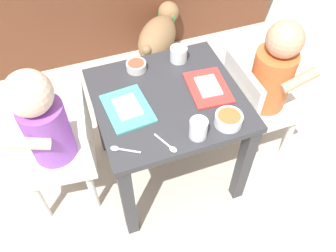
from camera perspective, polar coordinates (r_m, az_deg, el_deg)
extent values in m
plane|color=beige|center=(1.61, 0.00, -6.90)|extent=(7.00, 7.00, 0.00)
cube|color=#333338|center=(1.26, 0.00, 4.39)|extent=(0.52, 0.50, 0.03)
cube|color=#333338|center=(1.29, -6.52, -12.16)|extent=(0.04, 0.04, 0.44)
cube|color=#333338|center=(1.39, 12.20, -6.19)|extent=(0.04, 0.04, 0.44)
cube|color=#333338|center=(1.54, -10.92, 1.65)|extent=(0.04, 0.04, 0.44)
cube|color=#333338|center=(1.63, 5.06, 5.83)|extent=(0.04, 0.04, 0.44)
cube|color=white|center=(1.39, -17.61, -4.23)|extent=(0.31, 0.31, 0.02)
cube|color=white|center=(1.28, -13.27, -0.18)|extent=(0.06, 0.27, 0.22)
cylinder|color=purple|center=(1.29, -18.95, -0.85)|extent=(0.16, 0.16, 0.24)
sphere|color=beige|center=(1.16, -21.77, 4.97)|extent=(0.15, 0.15, 0.15)
cylinder|color=white|center=(1.58, -20.04, -4.93)|extent=(0.03, 0.03, 0.27)
cylinder|color=white|center=(1.47, -20.08, -11.21)|extent=(0.03, 0.03, 0.27)
cylinder|color=white|center=(1.55, -12.86, -3.76)|extent=(0.03, 0.03, 0.27)
cylinder|color=white|center=(1.43, -12.23, -10.08)|extent=(0.03, 0.03, 0.27)
cylinder|color=beige|center=(1.32, -21.70, 3.35)|extent=(0.15, 0.06, 0.09)
cylinder|color=beige|center=(1.20, -21.90, -2.61)|extent=(0.15, 0.06, 0.09)
cube|color=white|center=(1.54, 15.35, 3.43)|extent=(0.28, 0.28, 0.02)
cube|color=white|center=(1.40, 11.88, 5.53)|extent=(0.02, 0.27, 0.22)
cylinder|color=#D86633|center=(1.45, 16.46, 7.13)|extent=(0.16, 0.16, 0.26)
sphere|color=tan|center=(1.34, 18.64, 13.13)|extent=(0.14, 0.14, 0.14)
cylinder|color=white|center=(1.64, 19.02, -1.56)|extent=(0.03, 0.03, 0.27)
cylinder|color=white|center=(1.74, 15.58, 3.28)|extent=(0.03, 0.03, 0.27)
cylinder|color=white|center=(1.55, 12.96, -3.59)|extent=(0.03, 0.03, 0.27)
cylinder|color=white|center=(1.65, 9.71, 1.63)|extent=(0.03, 0.03, 0.27)
cylinder|color=tan|center=(1.38, 20.65, 6.98)|extent=(0.15, 0.04, 0.09)
cylinder|color=tan|center=(1.49, 16.84, 11.60)|extent=(0.15, 0.04, 0.09)
ellipsoid|color=olive|center=(1.96, -1.76, 14.09)|extent=(0.35, 0.37, 0.19)
sphere|color=olive|center=(2.08, 0.09, 18.07)|extent=(0.12, 0.12, 0.12)
sphere|color=black|center=(2.12, 0.48, 18.52)|extent=(0.05, 0.05, 0.05)
torus|color=green|center=(2.06, -0.23, 17.26)|extent=(0.10, 0.09, 0.10)
sphere|color=olive|center=(1.82, -3.52, 12.31)|extent=(0.05, 0.05, 0.05)
cylinder|color=olive|center=(2.10, 0.64, 12.08)|extent=(0.04, 0.04, 0.12)
cylinder|color=olive|center=(2.13, -2.22, 12.67)|extent=(0.04, 0.04, 0.12)
cylinder|color=olive|center=(1.97, -1.06, 9.00)|extent=(0.04, 0.04, 0.12)
cylinder|color=olive|center=(2.00, -4.07, 9.65)|extent=(0.04, 0.04, 0.12)
cube|color=#4CC6BC|center=(1.21, -6.60, 2.87)|extent=(0.16, 0.20, 0.01)
cube|color=white|center=(1.21, -6.63, 3.12)|extent=(0.09, 0.11, 0.01)
cube|color=red|center=(1.28, 6.54, 6.25)|extent=(0.15, 0.20, 0.01)
cube|color=white|center=(1.28, 6.57, 6.51)|extent=(0.09, 0.11, 0.01)
cylinder|color=white|center=(1.38, 1.74, 11.62)|extent=(0.07, 0.07, 0.06)
cylinder|color=silver|center=(1.39, 1.73, 11.34)|extent=(0.06, 0.06, 0.04)
cylinder|color=white|center=(1.11, 4.97, -0.43)|extent=(0.06, 0.06, 0.07)
cylinder|color=silver|center=(1.12, 4.91, -1.02)|extent=(0.05, 0.05, 0.03)
cylinder|color=silver|center=(1.35, -5.19, 9.68)|extent=(0.08, 0.08, 0.03)
cylinder|color=#D84C33|center=(1.34, -5.23, 10.09)|extent=(0.06, 0.06, 0.01)
cylinder|color=white|center=(1.17, 9.84, 1.04)|extent=(0.09, 0.09, 0.04)
cylinder|color=#B26633|center=(1.15, 9.94, 1.58)|extent=(0.08, 0.08, 0.01)
cylinder|color=silver|center=(1.11, -0.88, -2.42)|extent=(0.04, 0.07, 0.01)
ellipsoid|color=silver|center=(1.09, 0.85, -3.82)|extent=(0.03, 0.03, 0.01)
cylinder|color=silver|center=(1.10, -6.31, -4.01)|extent=(0.07, 0.04, 0.01)
ellipsoid|color=silver|center=(1.11, -8.68, -3.61)|extent=(0.03, 0.03, 0.01)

